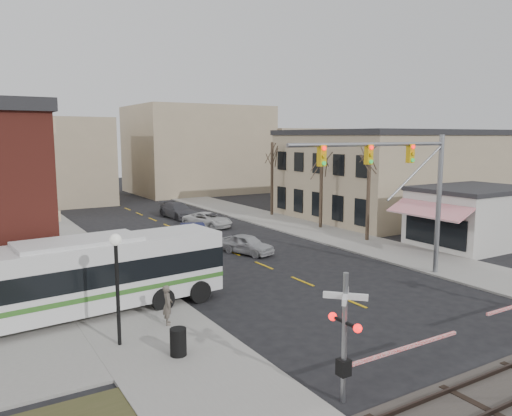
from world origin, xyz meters
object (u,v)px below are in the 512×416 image
(transit_bus, at_px, (80,276))
(rr_crossing_west, at_px, (355,337))
(street_lamp, at_px, (117,266))
(car_c, at_px, (208,220))
(car_a, at_px, (247,244))
(pedestrian_far, at_px, (93,292))
(pedestrian_near, at_px, (168,305))
(trash_bin, at_px, (178,342))
(traffic_signal_mast, at_px, (404,177))
(car_b, at_px, (192,232))
(car_d, at_px, (178,210))

(transit_bus, relative_size, rr_crossing_west, 2.34)
(street_lamp, height_order, car_c, street_lamp)
(street_lamp, xyz_separation_m, car_a, (11.76, 10.59, -2.50))
(street_lamp, bearing_deg, car_c, 56.67)
(pedestrian_far, bearing_deg, pedestrian_near, -122.47)
(rr_crossing_west, xyz_separation_m, pedestrian_near, (-2.72, 8.36, -1.01))
(transit_bus, bearing_deg, trash_bin, -71.27)
(traffic_signal_mast, height_order, car_b, traffic_signal_mast)
(trash_bin, xyz_separation_m, car_a, (10.21, 12.60, 0.05))
(transit_bus, height_order, pedestrian_far, transit_bus)
(street_lamp, distance_m, car_a, 16.02)
(traffic_signal_mast, xyz_separation_m, trash_bin, (-14.08, -2.61, -5.15))
(car_d, bearing_deg, pedestrian_far, -126.44)
(traffic_signal_mast, xyz_separation_m, car_a, (-3.86, 10.00, -5.11))
(car_b, relative_size, pedestrian_far, 2.87)
(car_c, height_order, pedestrian_far, pedestrian_far)
(car_b, distance_m, car_d, 11.76)
(car_a, bearing_deg, pedestrian_far, -171.42)
(street_lamp, bearing_deg, pedestrian_far, 88.64)
(car_a, relative_size, car_d, 0.76)
(car_d, bearing_deg, rr_crossing_west, -109.56)
(transit_bus, xyz_separation_m, rr_crossing_west, (5.55, -11.37, 0.09))
(street_lamp, distance_m, trash_bin, 3.60)
(transit_bus, height_order, street_lamp, street_lamp)
(trash_bin, distance_m, car_d, 31.40)
(street_lamp, xyz_separation_m, car_d, (13.52, 27.01, -2.42))
(car_a, distance_m, car_d, 16.51)
(car_a, bearing_deg, car_c, 59.66)
(car_a, bearing_deg, transit_bus, -171.00)
(transit_bus, height_order, car_a, transit_bus)
(transit_bus, bearing_deg, car_c, 49.87)
(street_lamp, bearing_deg, trash_bin, -52.45)
(rr_crossing_west, bearing_deg, trash_bin, 123.27)
(car_a, distance_m, car_c, 10.60)
(traffic_signal_mast, xyz_separation_m, pedestrian_far, (-15.52, 3.86, -4.82))
(car_b, xyz_separation_m, pedestrian_near, (-7.67, -14.78, 0.18))
(street_lamp, relative_size, pedestrian_near, 2.53)
(rr_crossing_west, height_order, car_d, rr_crossing_west)
(pedestrian_far, bearing_deg, street_lamp, -156.67)
(pedestrian_near, bearing_deg, car_c, -10.31)
(car_c, relative_size, pedestrian_near, 2.76)
(car_a, height_order, car_d, car_d)
(pedestrian_far, bearing_deg, transit_bus, 150.33)
(car_b, bearing_deg, car_d, -90.87)
(rr_crossing_west, distance_m, car_c, 29.69)
(street_lamp, height_order, car_d, street_lamp)
(traffic_signal_mast, height_order, car_a, traffic_signal_mast)
(rr_crossing_west, height_order, car_b, rr_crossing_west)
(trash_bin, height_order, car_c, car_c)
(transit_bus, bearing_deg, traffic_signal_mast, -11.98)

